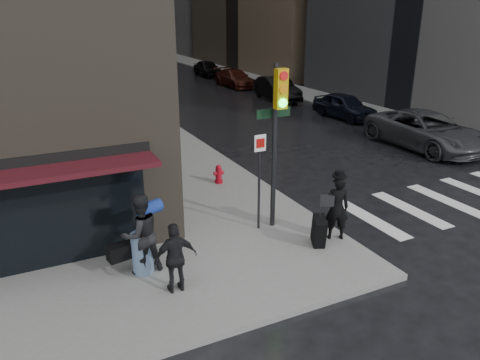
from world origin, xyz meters
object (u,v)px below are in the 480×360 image
object	(u,v)px
man_greycoat	(176,258)
parked_car_0	(426,130)
parked_car_3	(235,78)
traffic_light	(276,126)
man_jeans	(140,234)
parked_car_1	(344,106)
fire_hydrant	(219,175)
parked_car_2	(277,89)
parked_car_4	(208,68)
man_overcoat	(333,211)

from	to	relation	value
man_greycoat	parked_car_0	world-z (taller)	man_greycoat
parked_car_3	traffic_light	bearing A→B (deg)	-115.30
man_jeans	parked_car_1	world-z (taller)	man_jeans
fire_hydrant	man_jeans	bearing A→B (deg)	-130.66
parked_car_2	parked_car_3	world-z (taller)	parked_car_2
traffic_light	parked_car_3	xyz separation A→B (m)	(10.14, 23.61, -2.38)
man_jeans	parked_car_4	world-z (taller)	man_jeans
man_jeans	parked_car_4	bearing A→B (deg)	-126.37
fire_hydrant	man_greycoat	bearing A→B (deg)	-121.51
man_jeans	parked_car_2	bearing A→B (deg)	-139.58
fire_hydrant	parked_car_4	xyz separation A→B (m)	(10.41, 26.16, 0.27)
fire_hydrant	parked_car_1	size ratio (longest dim) A/B	0.16
parked_car_4	fire_hydrant	bearing A→B (deg)	-108.73
parked_car_1	parked_car_0	bearing A→B (deg)	-98.95
parked_car_3	parked_car_4	xyz separation A→B (m)	(0.32, 6.44, 0.04)
man_jeans	fire_hydrant	bearing A→B (deg)	-142.00
fire_hydrant	parked_car_3	size ratio (longest dim) A/B	0.14
man_overcoat	man_jeans	world-z (taller)	man_jeans
parked_car_0	parked_car_1	world-z (taller)	parked_car_0
parked_car_0	parked_car_4	distance (m)	25.78
man_jeans	parked_car_2	distance (m)	22.77
parked_car_3	man_overcoat	bearing A→B (deg)	-112.16
parked_car_0	parked_car_3	size ratio (longest dim) A/B	1.26
parked_car_1	parked_car_2	bearing A→B (deg)	91.78
parked_car_1	man_greycoat	bearing A→B (deg)	-142.90
man_greycoat	traffic_light	distance (m)	4.43
fire_hydrant	parked_car_2	distance (m)	16.70
man_jeans	traffic_light	xyz separation A→B (m)	(3.91, 0.71, 1.93)
man_overcoat	parked_car_4	bearing A→B (deg)	-82.84
man_overcoat	parked_car_4	xyz separation A→B (m)	(9.46, 31.41, -0.25)
parked_car_1	parked_car_4	size ratio (longest dim) A/B	0.99
man_greycoat	parked_car_1	distance (m)	19.01
man_jeans	man_overcoat	bearing A→B (deg)	161.20
man_jeans	man_greycoat	distance (m)	1.20
man_greycoat	parked_car_4	bearing A→B (deg)	-111.65
man_overcoat	parked_car_0	world-z (taller)	man_overcoat
parked_car_3	man_greycoat	bearing A→B (deg)	-120.18
man_greycoat	parked_car_2	size ratio (longest dim) A/B	0.34
man_greycoat	parked_car_1	world-z (taller)	man_greycoat
man_jeans	traffic_light	size ratio (longest dim) A/B	0.43
parked_car_1	man_jeans	bearing A→B (deg)	-146.37
traffic_light	parked_car_3	distance (m)	25.80
parked_car_2	parked_car_4	distance (m)	12.89
parked_car_0	parked_car_1	size ratio (longest dim) A/B	1.40
traffic_light	man_greycoat	bearing A→B (deg)	-153.36
parked_car_0	parked_car_2	size ratio (longest dim) A/B	1.23
parked_car_1	parked_car_4	world-z (taller)	parked_car_4
man_overcoat	parked_car_3	distance (m)	26.59
fire_hydrant	parked_car_1	bearing A→B (deg)	32.28
man_overcoat	fire_hydrant	xyz separation A→B (m)	(-0.95, 5.25, -0.52)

